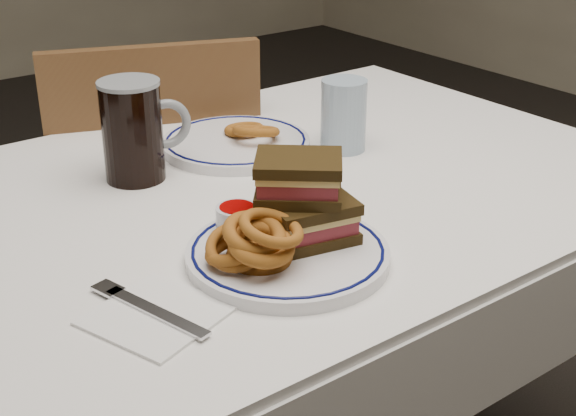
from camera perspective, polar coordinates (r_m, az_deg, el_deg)
dining_table at (r=1.32m, az=-1.61°, el=-2.56°), size 1.27×0.87×0.75m
chair_far at (r=1.78m, az=-9.36°, el=-0.76°), size 0.54×0.54×0.90m
main_plate at (r=1.05m, az=-0.02°, el=-3.27°), size 0.27×0.27×0.02m
reuben_sandwich at (r=1.05m, az=1.18°, el=0.66°), size 0.14×0.14×0.12m
onion_rings_main at (r=0.99m, az=-2.43°, el=-2.49°), size 0.12×0.12×0.09m
ketchup_ramekin at (r=1.09m, az=-3.64°, el=-0.62°), size 0.06×0.06×0.03m
beer_mug at (r=1.29m, az=-10.87°, el=5.49°), size 0.14×0.10×0.16m
water_glass at (r=1.41m, az=3.97°, el=6.60°), size 0.08×0.08×0.13m
far_plate at (r=1.43m, az=-3.73°, el=4.65°), size 0.26×0.26×0.02m
onion_rings_far at (r=1.43m, az=-2.66°, el=5.54°), size 0.09×0.12×0.04m
napkin_fork at (r=0.95m, az=-9.47°, el=-7.41°), size 0.18×0.19×0.01m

